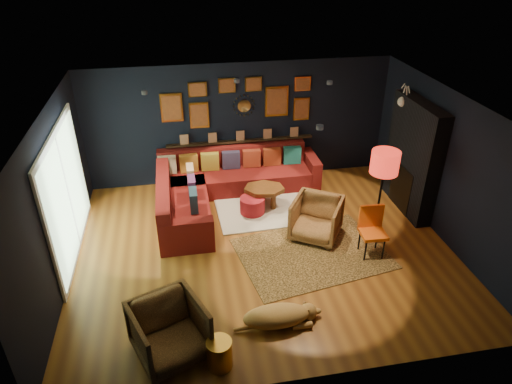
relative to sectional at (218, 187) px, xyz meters
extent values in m
plane|color=#965B1F|center=(0.61, -1.81, -0.32)|extent=(6.50, 6.50, 0.00)
plane|color=black|center=(0.61, 0.94, 0.98)|extent=(6.50, 0.00, 6.50)
plane|color=black|center=(0.61, -4.56, 0.98)|extent=(6.50, 0.00, 6.50)
plane|color=black|center=(-2.64, -1.81, 0.98)|extent=(0.00, 5.50, 5.50)
plane|color=black|center=(3.86, -1.81, 0.98)|extent=(0.00, 5.50, 5.50)
plane|color=silver|center=(0.61, -1.81, 2.28)|extent=(6.50, 6.50, 0.00)
cube|color=maroon|center=(0.41, 0.44, -0.11)|extent=(3.20, 0.95, 0.42)
cube|color=maroon|center=(0.41, 0.80, 0.31)|extent=(3.20, 0.24, 0.46)
cube|color=maroon|center=(2.11, 0.44, 0.00)|extent=(0.22, 0.95, 0.64)
cube|color=maroon|center=(-0.71, -0.66, -0.11)|extent=(0.95, 2.20, 0.42)
cube|color=maroon|center=(-1.07, -0.66, 0.31)|extent=(0.24, 2.20, 0.46)
cube|color=maroon|center=(-0.71, -1.66, 0.00)|extent=(0.95, 0.22, 0.64)
cube|color=#F5E2BB|center=(-0.99, 0.59, 0.30)|extent=(0.38, 0.14, 0.38)
cube|color=#C07929|center=(-0.54, 0.59, 0.30)|extent=(0.38, 0.14, 0.38)
cube|color=#AE922B|center=(-0.09, 0.59, 0.30)|extent=(0.38, 0.14, 0.38)
cube|color=#312D4B|center=(0.36, 0.59, 0.30)|extent=(0.38, 0.14, 0.38)
cube|color=maroon|center=(0.81, 0.59, 0.30)|extent=(0.38, 0.14, 0.38)
cube|color=maroon|center=(1.26, 0.59, 0.30)|extent=(0.38, 0.14, 0.38)
cube|color=#1B6D69|center=(1.71, 0.59, 0.30)|extent=(0.38, 0.14, 0.38)
cube|color=tan|center=(-0.53, 0.04, 0.30)|extent=(0.14, 0.38, 0.38)
cube|color=#47214D|center=(-0.53, -0.46, 0.30)|extent=(0.14, 0.38, 0.38)
cube|color=#20384C|center=(-0.53, -0.96, 0.30)|extent=(0.14, 0.38, 0.38)
cube|color=black|center=(0.61, 0.87, 0.60)|extent=(3.20, 0.12, 0.04)
cube|color=gold|center=(-0.79, 0.91, 1.43)|extent=(0.45, 0.03, 0.60)
cube|color=brown|center=(-0.79, 0.89, 1.43)|extent=(0.38, 0.01, 0.51)
cube|color=gold|center=(-0.24, 0.91, 1.23)|extent=(0.40, 0.03, 0.55)
cube|color=brown|center=(-0.24, 0.89, 1.23)|extent=(0.34, 0.01, 0.47)
cube|color=gold|center=(-0.24, 0.91, 1.78)|extent=(0.38, 0.03, 0.30)
cube|color=brown|center=(-0.24, 0.89, 1.78)|extent=(0.32, 0.01, 0.25)
cube|color=gold|center=(1.41, 0.91, 1.43)|extent=(0.50, 0.03, 0.65)
cube|color=brown|center=(1.41, 0.89, 1.43)|extent=(0.42, 0.01, 0.55)
cube|color=gold|center=(1.96, 0.91, 1.23)|extent=(0.35, 0.03, 0.50)
cube|color=brown|center=(1.96, 0.89, 1.23)|extent=(0.30, 0.01, 0.42)
cube|color=gold|center=(1.96, 0.91, 1.78)|extent=(0.35, 0.03, 0.30)
cube|color=brown|center=(1.96, 0.89, 1.78)|extent=(0.30, 0.01, 0.25)
cube|color=gold|center=(0.36, 0.91, 1.83)|extent=(0.35, 0.03, 0.30)
cube|color=brown|center=(0.36, 0.89, 1.83)|extent=(0.30, 0.01, 0.25)
cube|color=gold|center=(0.91, 0.91, 1.83)|extent=(0.35, 0.03, 0.30)
cube|color=brown|center=(0.91, 0.89, 1.83)|extent=(0.30, 0.01, 0.25)
cylinder|color=silver|center=(0.71, 0.91, 1.38)|extent=(0.28, 0.03, 0.28)
cone|color=gold|center=(0.93, 0.91, 1.38)|extent=(0.03, 0.16, 0.03)
cone|color=gold|center=(0.92, 0.91, 1.46)|extent=(0.04, 0.16, 0.04)
cone|color=gold|center=(0.87, 0.91, 1.53)|extent=(0.04, 0.16, 0.04)
cone|color=gold|center=(0.80, 0.91, 1.58)|extent=(0.04, 0.16, 0.04)
cone|color=gold|center=(0.71, 0.91, 1.60)|extent=(0.03, 0.16, 0.03)
cone|color=gold|center=(0.63, 0.91, 1.58)|extent=(0.04, 0.16, 0.04)
cone|color=gold|center=(0.56, 0.91, 1.53)|extent=(0.04, 0.16, 0.04)
cone|color=gold|center=(0.51, 0.91, 1.46)|extent=(0.04, 0.16, 0.04)
cone|color=gold|center=(0.49, 0.91, 1.38)|extent=(0.03, 0.16, 0.03)
cone|color=gold|center=(0.51, 0.91, 1.29)|extent=(0.04, 0.16, 0.04)
cone|color=gold|center=(0.56, 0.91, 1.22)|extent=(0.04, 0.16, 0.04)
cone|color=gold|center=(0.63, 0.91, 1.17)|extent=(0.04, 0.16, 0.04)
cone|color=gold|center=(0.71, 0.91, 1.16)|extent=(0.03, 0.16, 0.03)
cone|color=gold|center=(0.80, 0.91, 1.17)|extent=(0.04, 0.16, 0.04)
cone|color=gold|center=(0.87, 0.91, 1.22)|extent=(0.04, 0.16, 0.04)
cone|color=gold|center=(0.92, 0.91, 1.29)|extent=(0.04, 0.16, 0.04)
cube|color=black|center=(3.71, -0.91, 0.78)|extent=(0.30, 1.60, 2.20)
cube|color=black|center=(3.65, -0.91, 0.13)|extent=(0.20, 0.80, 0.90)
cone|color=white|center=(3.80, -0.41, 1.73)|extent=(0.35, 0.28, 0.28)
sphere|color=white|center=(3.58, -0.41, 1.73)|extent=(0.20, 0.20, 0.20)
cylinder|color=white|center=(3.60, -0.47, 1.90)|extent=(0.02, 0.10, 0.28)
cylinder|color=white|center=(3.60, -0.35, 1.90)|extent=(0.02, 0.10, 0.28)
cube|color=white|center=(-2.61, -1.21, 0.78)|extent=(0.04, 2.80, 2.20)
cube|color=#A9D2A1|center=(-2.58, -1.21, 0.78)|extent=(0.01, 2.60, 2.00)
cube|color=white|center=(-2.58, -1.21, 0.78)|extent=(0.02, 0.06, 2.00)
cylinder|color=black|center=(-1.19, -0.61, 2.24)|extent=(0.10, 0.10, 0.06)
cylinder|color=black|center=(0.41, -0.21, 2.24)|extent=(0.10, 0.10, 0.06)
cylinder|color=black|center=(2.01, -0.61, 2.24)|extent=(0.10, 0.10, 0.06)
cylinder|color=black|center=(1.21, -2.61, 2.24)|extent=(0.10, 0.10, 0.06)
cube|color=silver|center=(0.98, -0.51, -0.31)|extent=(2.16, 1.61, 0.03)
cube|color=#B08242|center=(1.41, -2.11, -0.32)|extent=(2.74, 2.16, 0.01)
cylinder|color=brown|center=(0.74, -0.56, -0.13)|extent=(0.10, 0.10, 0.33)
cylinder|color=brown|center=(1.05, -0.56, -0.13)|extent=(0.10, 0.10, 0.33)
cylinder|color=brown|center=(0.90, -0.20, -0.13)|extent=(0.10, 0.10, 0.33)
cylinder|color=#A61B27|center=(0.62, -0.63, -0.13)|extent=(0.49, 0.49, 0.32)
imported|color=#BB7F3F|center=(-1.03, -3.86, 0.12)|extent=(1.11, 1.08, 0.89)
imported|color=#BB7F3F|center=(1.61, -1.61, 0.10)|extent=(1.11, 1.09, 0.85)
cylinder|color=gold|center=(-0.43, -4.16, -0.12)|extent=(0.33, 0.33, 0.42)
cylinder|color=black|center=(2.23, -2.46, -0.10)|extent=(0.03, 0.03, 0.44)
cylinder|color=black|center=(2.54, -2.47, -0.10)|extent=(0.03, 0.03, 0.44)
cylinder|color=black|center=(2.24, -2.14, -0.10)|extent=(0.03, 0.03, 0.44)
cylinder|color=black|center=(2.56, -2.16, -0.10)|extent=(0.03, 0.03, 0.44)
cube|color=orange|center=(2.39, -2.31, 0.12)|extent=(0.44, 0.44, 0.06)
cube|color=orange|center=(2.40, -2.13, 0.36)|extent=(0.42, 0.07, 0.42)
cylinder|color=black|center=(2.65, -1.86, -0.30)|extent=(0.29, 0.29, 0.04)
cylinder|color=black|center=(2.65, -1.86, 0.42)|extent=(0.04, 0.04, 1.40)
cylinder|color=red|center=(2.65, -1.86, 1.22)|extent=(0.48, 0.48, 0.40)
camera|label=1|loc=(-0.69, -8.19, 4.55)|focal=32.00mm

